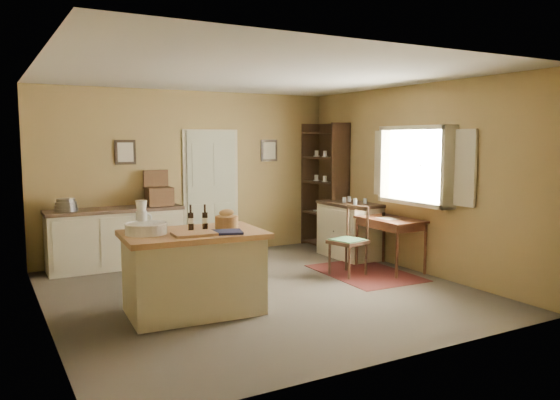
# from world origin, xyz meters

# --- Properties ---
(ground) EXTENTS (5.00, 5.00, 0.00)m
(ground) POSITION_xyz_m (0.00, 0.00, 0.00)
(ground) COLOR brown
(ground) RESTS_ON ground
(wall_back) EXTENTS (5.00, 0.10, 2.70)m
(wall_back) POSITION_xyz_m (0.00, 2.50, 1.35)
(wall_back) COLOR olive
(wall_back) RESTS_ON ground
(wall_front) EXTENTS (5.00, 0.10, 2.70)m
(wall_front) POSITION_xyz_m (0.00, -2.50, 1.35)
(wall_front) COLOR olive
(wall_front) RESTS_ON ground
(wall_left) EXTENTS (0.10, 5.00, 2.70)m
(wall_left) POSITION_xyz_m (-2.50, 0.00, 1.35)
(wall_left) COLOR olive
(wall_left) RESTS_ON ground
(wall_right) EXTENTS (0.10, 5.00, 2.70)m
(wall_right) POSITION_xyz_m (2.50, 0.00, 1.35)
(wall_right) COLOR olive
(wall_right) RESTS_ON ground
(ceiling) EXTENTS (5.00, 5.00, 0.00)m
(ceiling) POSITION_xyz_m (0.00, 0.00, 2.70)
(ceiling) COLOR silver
(ceiling) RESTS_ON wall_back
(door) EXTENTS (0.97, 0.06, 2.11)m
(door) POSITION_xyz_m (0.35, 2.47, 1.05)
(door) COLOR #B9BC9C
(door) RESTS_ON ground
(framed_prints) EXTENTS (2.82, 0.02, 0.38)m
(framed_prints) POSITION_xyz_m (0.20, 2.48, 1.72)
(framed_prints) COLOR black
(framed_prints) RESTS_ON ground
(window) EXTENTS (0.25, 1.99, 1.12)m
(window) POSITION_xyz_m (2.42, -0.20, 1.55)
(window) COLOR beige
(window) RESTS_ON ground
(work_island) EXTENTS (1.58, 1.08, 1.20)m
(work_island) POSITION_xyz_m (-1.03, -0.38, 0.48)
(work_island) COLOR beige
(work_island) RESTS_ON ground
(sideboard) EXTENTS (1.98, 0.56, 1.18)m
(sideboard) POSITION_xyz_m (-1.29, 2.20, 0.48)
(sideboard) COLOR beige
(sideboard) RESTS_ON ground
(rug) EXTENTS (1.16, 1.64, 0.01)m
(rug) POSITION_xyz_m (1.75, 0.10, 0.00)
(rug) COLOR #521A16
(rug) RESTS_ON ground
(writing_desk) EXTENTS (0.60, 0.99, 0.82)m
(writing_desk) POSITION_xyz_m (2.20, 0.10, 0.67)
(writing_desk) COLOR #3D1F12
(writing_desk) RESTS_ON ground
(desk_chair) EXTENTS (0.54, 0.54, 0.96)m
(desk_chair) POSITION_xyz_m (1.46, 0.14, 0.48)
(desk_chair) COLOR black
(desk_chair) RESTS_ON ground
(right_cabinet) EXTENTS (0.61, 1.09, 0.99)m
(right_cabinet) POSITION_xyz_m (2.20, 1.11, 0.46)
(right_cabinet) COLOR beige
(right_cabinet) RESTS_ON ground
(shelving_unit) EXTENTS (0.37, 0.99, 2.20)m
(shelving_unit) POSITION_xyz_m (2.36, 2.00, 1.10)
(shelving_unit) COLOR black
(shelving_unit) RESTS_ON ground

